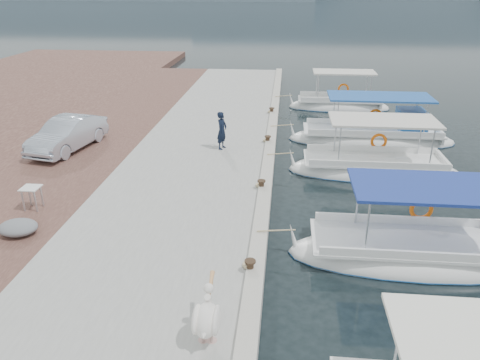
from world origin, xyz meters
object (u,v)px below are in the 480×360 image
(fishing_caique_b, at_px, (416,255))
(fishing_caique_e, at_px, (339,107))
(pelican, at_px, (207,318))
(fishing_caique_c, at_px, (373,170))
(fishing_caique_d, at_px, (373,138))
(fisherman, at_px, (222,130))
(parked_car, at_px, (68,134))

(fishing_caique_b, relative_size, fishing_caique_e, 1.18)
(fishing_caique_e, distance_m, pelican, 21.42)
(fishing_caique_c, distance_m, pelican, 11.74)
(fishing_caique_e, bearing_deg, fishing_caique_d, -80.75)
(fishing_caique_d, relative_size, fisherman, 4.90)
(pelican, bearing_deg, fishing_caique_d, 68.97)
(fishing_caique_e, distance_m, fisherman, 11.08)
(fishing_caique_b, relative_size, fishing_caique_d, 0.90)
(fishing_caique_d, xyz_separation_m, fisherman, (-6.87, -3.06, 1.11))
(fishing_caique_b, xyz_separation_m, parked_car, (-12.83, 6.56, 1.05))
(fishing_caique_e, bearing_deg, parked_car, -140.69)
(fishing_caique_d, bearing_deg, fisherman, -156.00)
(fishing_caique_e, distance_m, parked_car, 15.93)
(parked_car, bearing_deg, fishing_caique_b, -16.14)
(fishing_caique_b, xyz_separation_m, fishing_caique_e, (-0.53, 16.64, 0.00))
(fishing_caique_b, height_order, fishing_caique_d, same)
(pelican, height_order, fisherman, fisherman)
(fishing_caique_d, distance_m, parked_car, 13.89)
(parked_car, bearing_deg, pelican, -43.58)
(pelican, bearing_deg, fisherman, 96.17)
(fishing_caique_b, height_order, pelican, fishing_caique_b)
(pelican, distance_m, parked_car, 13.29)
(fishing_caique_c, xyz_separation_m, parked_car, (-12.69, 0.23, 1.05))
(fishing_caique_e, relative_size, pelican, 4.26)
(fishing_caique_c, xyz_separation_m, fisherman, (-6.23, 0.97, 1.17))
(fishing_caique_b, xyz_separation_m, fishing_caique_d, (0.50, 10.36, 0.06))
(fishing_caique_b, height_order, parked_car, fishing_caique_b)
(parked_car, bearing_deg, fishing_caique_e, 50.27)
(fishing_caique_d, bearing_deg, pelican, -111.03)
(fishing_caique_c, bearing_deg, pelican, -115.21)
(fishing_caique_b, relative_size, parked_car, 1.73)
(fishing_caique_c, distance_m, fishing_caique_d, 4.08)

